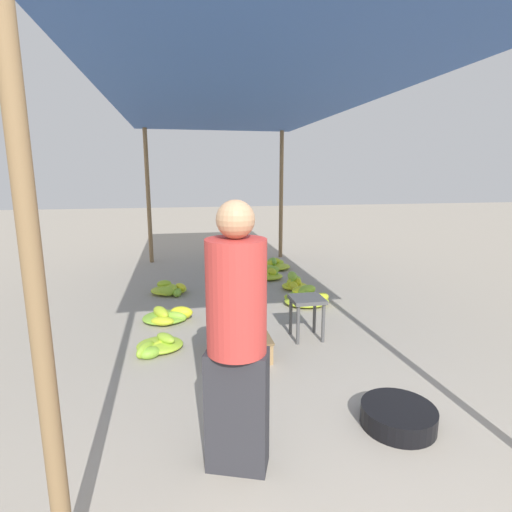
% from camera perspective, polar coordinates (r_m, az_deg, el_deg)
% --- Properties ---
extents(canopy_post_front_left, '(0.08, 0.08, 2.57)m').
position_cam_1_polar(canopy_post_front_left, '(1.76, -28.99, -4.43)').
color(canopy_post_front_left, olive).
rests_on(canopy_post_front_left, ground).
extents(canopy_post_back_left, '(0.08, 0.08, 2.57)m').
position_cam_1_polar(canopy_post_back_left, '(8.04, -15.13, 8.12)').
color(canopy_post_back_left, olive).
rests_on(canopy_post_back_left, ground).
extents(canopy_post_back_right, '(0.08, 0.08, 2.57)m').
position_cam_1_polar(canopy_post_back_right, '(8.29, 3.61, 8.59)').
color(canopy_post_back_right, olive).
rests_on(canopy_post_back_right, ground).
extents(canopy_tarp, '(3.04, 6.80, 0.04)m').
position_cam_1_polar(canopy_tarp, '(4.95, -2.09, 21.68)').
color(canopy_tarp, '#33569E').
rests_on(canopy_tarp, canopy_post_front_left).
extents(vendor_foreground, '(0.43, 0.43, 1.60)m').
position_cam_1_polar(vendor_foreground, '(2.29, -2.77, -11.45)').
color(vendor_foreground, '#2D2D33').
rests_on(vendor_foreground, ground).
extents(stool, '(0.34, 0.34, 0.45)m').
position_cam_1_polar(stool, '(4.28, 7.29, -7.06)').
color(stool, '#4C4C4C').
rests_on(stool, ground).
extents(basin_black, '(0.51, 0.51, 0.14)m').
position_cam_1_polar(basin_black, '(3.15, 19.65, -20.75)').
color(basin_black, black).
rests_on(basin_black, ground).
extents(banana_pile_left_0, '(0.61, 0.54, 0.19)m').
position_cam_1_polar(banana_pile_left_0, '(4.90, -12.29, -8.35)').
color(banana_pile_left_0, '#B1CB2D').
rests_on(banana_pile_left_0, ground).
extents(banana_pile_left_1, '(0.54, 0.53, 0.16)m').
position_cam_1_polar(banana_pile_left_1, '(6.00, -12.17, -4.67)').
color(banana_pile_left_1, '#A5C62F').
rests_on(banana_pile_left_1, ground).
extents(banana_pile_left_2, '(0.47, 0.48, 0.17)m').
position_cam_1_polar(banana_pile_left_2, '(4.15, -13.87, -12.34)').
color(banana_pile_left_2, '#B6CD2C').
rests_on(banana_pile_left_2, ground).
extents(banana_pile_right_0, '(0.63, 0.53, 0.27)m').
position_cam_1_polar(banana_pile_right_0, '(5.42, 7.20, -5.93)').
color(banana_pile_right_0, '#A9C82E').
rests_on(banana_pile_right_0, ground).
extents(banana_pile_right_1, '(0.58, 0.51, 0.22)m').
position_cam_1_polar(banana_pile_right_1, '(7.35, 2.55, -1.29)').
color(banana_pile_right_1, '#86BA34').
rests_on(banana_pile_right_1, ground).
extents(banana_pile_right_2, '(0.39, 0.50, 0.27)m').
position_cam_1_polar(banana_pile_right_2, '(6.09, 5.48, -3.77)').
color(banana_pile_right_2, '#82B835').
rests_on(banana_pile_right_2, ground).
extents(banana_pile_right_3, '(0.47, 0.46, 0.23)m').
position_cam_1_polar(banana_pile_right_3, '(6.67, 1.84, -2.57)').
color(banana_pile_right_3, '#88BB34').
rests_on(banana_pile_right_3, ground).
extents(crate_near, '(0.51, 0.51, 0.21)m').
position_cam_1_polar(crate_near, '(3.94, -1.91, -12.63)').
color(crate_near, '#9E7A4C').
rests_on(crate_near, ground).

